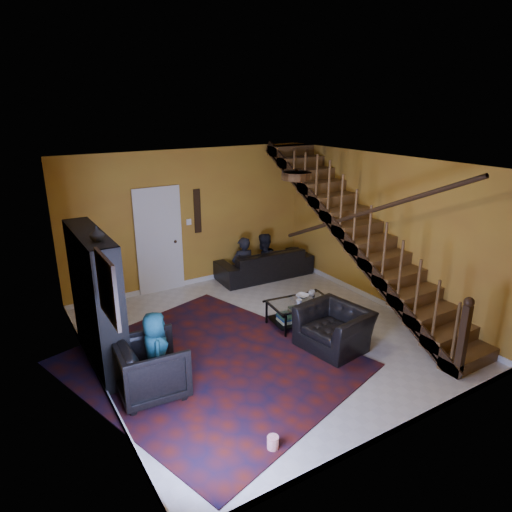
% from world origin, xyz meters
% --- Properties ---
extents(floor, '(5.50, 5.50, 0.00)m').
position_xyz_m(floor, '(0.00, 0.00, 0.00)').
color(floor, beige).
rests_on(floor, ground).
extents(room, '(5.50, 5.50, 5.50)m').
position_xyz_m(room, '(-1.33, 1.33, 0.05)').
color(room, gold).
rests_on(room, ground).
extents(staircase, '(0.95, 5.02, 3.18)m').
position_xyz_m(staircase, '(2.12, -0.00, 1.40)').
color(staircase, brown).
rests_on(staircase, floor).
extents(bookshelf, '(0.35, 1.80, 2.00)m').
position_xyz_m(bookshelf, '(-2.40, 0.60, 0.96)').
color(bookshelf, black).
rests_on(bookshelf, floor).
extents(door, '(0.82, 0.05, 2.05)m').
position_xyz_m(door, '(-0.70, 2.73, 1.02)').
color(door, silver).
rests_on(door, floor).
extents(framed_picture, '(0.04, 0.74, 0.74)m').
position_xyz_m(framed_picture, '(-2.57, -0.90, 1.75)').
color(framed_picture, maroon).
rests_on(framed_picture, room).
extents(wall_hanging, '(0.14, 0.03, 0.90)m').
position_xyz_m(wall_hanging, '(0.15, 2.73, 1.55)').
color(wall_hanging, black).
rests_on(wall_hanging, room).
extents(ceiling_fixture, '(0.40, 0.40, 0.10)m').
position_xyz_m(ceiling_fixture, '(0.00, -0.80, 2.74)').
color(ceiling_fixture, '#3F2814').
rests_on(ceiling_fixture, room).
extents(rug, '(4.32, 4.65, 0.02)m').
position_xyz_m(rug, '(-1.10, -0.30, 0.01)').
color(rug, '#47120C').
rests_on(rug, floor).
extents(sofa, '(2.13, 0.91, 0.61)m').
position_xyz_m(sofa, '(1.50, 2.30, 0.31)').
color(sofa, black).
rests_on(sofa, floor).
extents(armchair_left, '(0.92, 0.89, 0.78)m').
position_xyz_m(armchair_left, '(-2.05, -0.54, 0.39)').
color(armchair_left, black).
rests_on(armchair_left, floor).
extents(armchair_right, '(1.02, 1.12, 0.65)m').
position_xyz_m(armchair_right, '(0.76, -0.85, 0.33)').
color(armchair_right, black).
rests_on(armchair_right, floor).
extents(person_adult_a, '(0.54, 0.38, 1.41)m').
position_xyz_m(person_adult_a, '(0.99, 2.35, 0.26)').
color(person_adult_a, black).
rests_on(person_adult_a, sofa).
extents(person_adult_b, '(0.71, 0.57, 1.41)m').
position_xyz_m(person_adult_b, '(1.50, 2.35, 0.26)').
color(person_adult_b, black).
rests_on(person_adult_b, sofa).
extents(person_child, '(0.46, 0.61, 1.11)m').
position_xyz_m(person_child, '(-1.95, -0.45, 0.56)').
color(person_child, '#1A5264').
rests_on(person_child, armchair_left).
extents(coffee_table, '(1.15, 0.76, 0.41)m').
position_xyz_m(coffee_table, '(0.81, 0.07, 0.23)').
color(coffee_table, black).
rests_on(coffee_table, floor).
extents(cup_a, '(0.14, 0.14, 0.09)m').
position_xyz_m(cup_a, '(1.13, 0.17, 0.46)').
color(cup_a, '#999999').
rests_on(cup_a, coffee_table).
extents(cup_b, '(0.11, 0.11, 0.10)m').
position_xyz_m(cup_b, '(0.71, -0.02, 0.46)').
color(cup_b, '#999999').
rests_on(cup_b, coffee_table).
extents(bowl, '(0.29, 0.29, 0.05)m').
position_xyz_m(bowl, '(0.94, 0.19, 0.44)').
color(bowl, '#999999').
rests_on(bowl, coffee_table).
extents(vase, '(0.18, 0.18, 0.19)m').
position_xyz_m(vase, '(-2.41, 0.10, 2.10)').
color(vase, '#999999').
rests_on(vase, bookshelf).
extents(popcorn_bucket, '(0.17, 0.17, 0.15)m').
position_xyz_m(popcorn_bucket, '(-1.27, -2.21, 0.09)').
color(popcorn_bucket, red).
rests_on(popcorn_bucket, rug).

